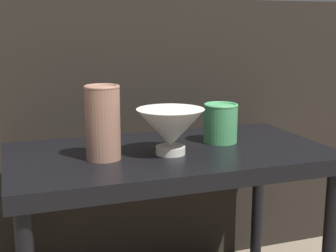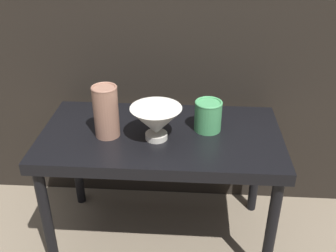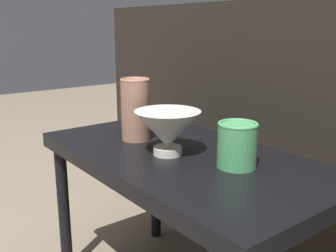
# 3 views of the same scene
# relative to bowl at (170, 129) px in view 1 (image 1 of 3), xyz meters

# --- Properties ---
(table) EXTENTS (0.80, 0.43, 0.46)m
(table) POSITION_rel_bowl_xyz_m (0.01, 0.04, -0.12)
(table) COLOR black
(table) RESTS_ON ground_plane
(couch_backdrop) EXTENTS (1.56, 0.50, 0.85)m
(couch_backdrop) POSITION_rel_bowl_xyz_m (0.01, 0.55, -0.10)
(couch_backdrop) COLOR black
(couch_backdrop) RESTS_ON ground_plane
(bowl) EXTENTS (0.16, 0.16, 0.11)m
(bowl) POSITION_rel_bowl_xyz_m (0.00, 0.00, 0.00)
(bowl) COLOR silver
(bowl) RESTS_ON table
(vase_textured_left) EXTENTS (0.08, 0.08, 0.17)m
(vase_textured_left) POSITION_rel_bowl_xyz_m (-0.16, 0.01, 0.03)
(vase_textured_left) COLOR #996B56
(vase_textured_left) RESTS_ON table
(vase_colorful_right) EXTENTS (0.09, 0.09, 0.10)m
(vase_colorful_right) POSITION_rel_bowl_xyz_m (0.17, 0.07, -0.01)
(vase_colorful_right) COLOR #47995B
(vase_colorful_right) RESTS_ON table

